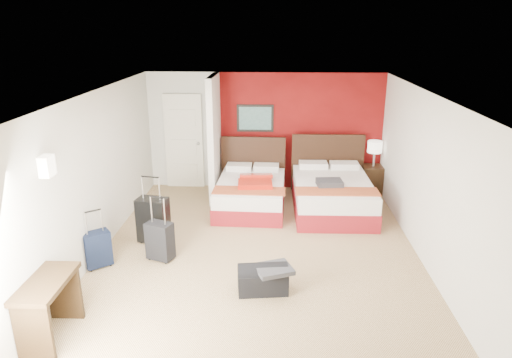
# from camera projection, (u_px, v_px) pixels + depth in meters

# --- Properties ---
(ground) EXTENTS (6.50, 6.50, 0.00)m
(ground) POSITION_uv_depth(u_px,v_px,m) (258.00, 256.00, 7.22)
(ground) COLOR tan
(ground) RESTS_ON ground
(room_walls) EXTENTS (5.02, 6.52, 2.50)m
(room_walls) POSITION_uv_depth(u_px,v_px,m) (183.00, 153.00, 8.22)
(room_walls) COLOR silver
(room_walls) RESTS_ON ground
(red_accent_panel) EXTENTS (3.50, 0.04, 2.50)m
(red_accent_panel) POSITION_uv_depth(u_px,v_px,m) (300.00, 132.00, 9.84)
(red_accent_panel) COLOR maroon
(red_accent_panel) RESTS_ON ground
(partition_wall) EXTENTS (0.12, 1.20, 2.50)m
(partition_wall) POSITION_uv_depth(u_px,v_px,m) (214.00, 138.00, 9.33)
(partition_wall) COLOR silver
(partition_wall) RESTS_ON ground
(entry_door) EXTENTS (0.82, 0.06, 2.05)m
(entry_door) POSITION_uv_depth(u_px,v_px,m) (184.00, 141.00, 10.00)
(entry_door) COLOR silver
(entry_door) RESTS_ON ground
(bed_left) EXTENTS (1.35, 1.89, 0.55)m
(bed_left) POSITION_uv_depth(u_px,v_px,m) (251.00, 195.00, 9.01)
(bed_left) COLOR silver
(bed_left) RESTS_ON ground
(bed_right) EXTENTS (1.48, 2.08, 0.62)m
(bed_right) POSITION_uv_depth(u_px,v_px,m) (332.00, 196.00, 8.85)
(bed_right) COLOR white
(bed_right) RESTS_ON ground
(red_suitcase_open) EXTENTS (0.69, 0.91, 0.11)m
(red_suitcase_open) POSITION_uv_depth(u_px,v_px,m) (256.00, 180.00, 8.80)
(red_suitcase_open) COLOR #B11E0F
(red_suitcase_open) RESTS_ON bed_left
(jacket_bundle) EXTENTS (0.49, 0.41, 0.11)m
(jacket_bundle) POSITION_uv_depth(u_px,v_px,m) (329.00, 183.00, 8.46)
(jacket_bundle) COLOR #36363B
(jacket_bundle) RESTS_ON bed_right
(nightstand) EXTENTS (0.44, 0.44, 0.60)m
(nightstand) POSITION_uv_depth(u_px,v_px,m) (372.00, 180.00, 9.80)
(nightstand) COLOR #301E10
(nightstand) RESTS_ON ground
(table_lamp) EXTENTS (0.39, 0.39, 0.54)m
(table_lamp) POSITION_uv_depth(u_px,v_px,m) (374.00, 154.00, 9.62)
(table_lamp) COLOR white
(table_lamp) RESTS_ON nightstand
(suitcase_black) EXTENTS (0.54, 0.39, 0.73)m
(suitcase_black) POSITION_uv_depth(u_px,v_px,m) (153.00, 221.00, 7.58)
(suitcase_black) COLOR black
(suitcase_black) RESTS_ON ground
(suitcase_charcoal) EXTENTS (0.45, 0.37, 0.58)m
(suitcase_charcoal) POSITION_uv_depth(u_px,v_px,m) (160.00, 242.00, 7.02)
(suitcase_charcoal) COLOR black
(suitcase_charcoal) RESTS_ON ground
(suitcase_navy) EXTENTS (0.44, 0.42, 0.53)m
(suitcase_navy) POSITION_uv_depth(u_px,v_px,m) (97.00, 251.00, 6.82)
(suitcase_navy) COLOR black
(suitcase_navy) RESTS_ON ground
(duffel_bag) EXTENTS (0.70, 0.43, 0.34)m
(duffel_bag) POSITION_uv_depth(u_px,v_px,m) (263.00, 280.00, 6.22)
(duffel_bag) COLOR black
(duffel_bag) RESTS_ON ground
(jacket_draped) EXTENTS (0.57, 0.53, 0.06)m
(jacket_draped) POSITION_uv_depth(u_px,v_px,m) (274.00, 269.00, 6.10)
(jacket_draped) COLOR #35353A
(jacket_draped) RESTS_ON duffel_bag
(desk) EXTENTS (0.46, 0.90, 0.75)m
(desk) POSITION_uv_depth(u_px,v_px,m) (50.00, 310.00, 5.23)
(desk) COLOR black
(desk) RESTS_ON ground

